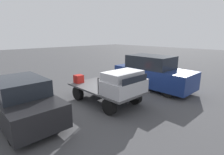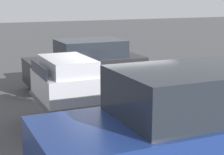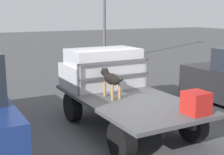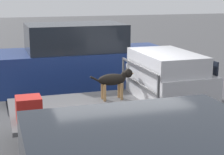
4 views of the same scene
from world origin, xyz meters
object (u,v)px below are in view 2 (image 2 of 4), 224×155
flatbed_truck (112,100)px  cargo_crate (156,75)px  parked_sedan (86,64)px  dog (110,80)px  parked_pickup_far (186,131)px

flatbed_truck → cargo_crate: cargo_crate is taller
parked_sedan → dog: bearing=79.3°
flatbed_truck → cargo_crate: 1.78m
flatbed_truck → parked_sedan: size_ratio=0.94×
flatbed_truck → dog: size_ratio=4.11×
cargo_crate → parked_pickup_far: 4.68m
dog → parked_pickup_far: parked_pickup_far is taller
parked_sedan → parked_pickup_far: size_ratio=0.83×
flatbed_truck → cargo_crate: size_ratio=9.10×
parked_sedan → parked_pickup_far: bearing=84.2°
flatbed_truck → cargo_crate: (-1.65, -0.52, 0.42)m
flatbed_truck → parked_pickup_far: 3.78m
dog → parked_pickup_far: size_ratio=0.19×
cargo_crate → parked_sedan: parked_sedan is taller
parked_pickup_far → flatbed_truck: bearing=-88.5°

